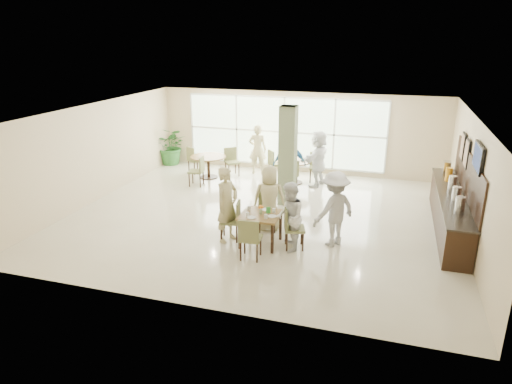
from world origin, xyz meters
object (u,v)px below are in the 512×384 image
(main_table, at_px, (261,218))
(round_table_left, at_px, (208,161))
(buffet_counter, at_px, (451,209))
(teen_left, at_px, (227,205))
(adult_b, at_px, (318,158))
(round_table_right, at_px, (294,166))
(teen_far, at_px, (269,198))
(potted_plant, at_px, (172,146))
(adult_a, at_px, (289,165))
(teen_right, at_px, (289,217))
(teen_standing, at_px, (334,209))
(adult_standing, at_px, (258,149))

(main_table, height_order, round_table_left, same)
(buffet_counter, xyz_separation_m, teen_left, (-5.05, -2.18, 0.34))
(buffet_counter, xyz_separation_m, adult_b, (-3.74, 2.59, 0.34))
(round_table_right, xyz_separation_m, teen_far, (0.25, -3.90, 0.25))
(buffet_counter, relative_size, teen_far, 2.87)
(potted_plant, height_order, adult_a, adult_a)
(buffet_counter, xyz_separation_m, teen_right, (-3.56, -2.25, 0.24))
(main_table, relative_size, buffet_counter, 0.19)
(round_table_left, distance_m, teen_standing, 6.29)
(adult_standing, bearing_deg, teen_far, 103.93)
(round_table_right, distance_m, teen_standing, 4.73)
(teen_left, relative_size, teen_standing, 1.01)
(buffet_counter, relative_size, adult_b, 2.62)
(teen_far, bearing_deg, adult_b, -110.18)
(teen_far, bearing_deg, teen_standing, 153.37)
(main_table, distance_m, teen_far, 0.91)
(round_table_right, bearing_deg, teen_standing, -66.42)
(potted_plant, xyz_separation_m, teen_left, (4.34, -5.75, 0.19))
(buffet_counter, bearing_deg, main_table, -152.91)
(teen_far, xyz_separation_m, adult_a, (-0.19, 2.98, 0.05))
(round_table_left, height_order, teen_right, teen_right)
(teen_left, distance_m, adult_b, 4.95)
(round_table_left, relative_size, buffet_counter, 0.26)
(main_table, bearing_deg, adult_standing, 107.46)
(adult_standing, bearing_deg, potted_plant, -10.41)
(main_table, distance_m, adult_standing, 5.76)
(buffet_counter, xyz_separation_m, adult_standing, (-5.97, 3.32, 0.31))
(round_table_right, xyz_separation_m, teen_standing, (1.89, -4.33, 0.30))
(adult_b, xyz_separation_m, adult_standing, (-2.23, 0.72, -0.03))
(main_table, xyz_separation_m, round_table_right, (-0.29, 4.80, -0.08))
(adult_standing, bearing_deg, buffet_counter, 144.75)
(adult_a, distance_m, adult_standing, 2.20)
(buffet_counter, bearing_deg, adult_standing, 150.96)
(main_table, bearing_deg, teen_far, 92.65)
(teen_far, relative_size, adult_b, 0.92)
(teen_far, relative_size, teen_standing, 0.93)
(buffet_counter, relative_size, teen_standing, 2.68)
(potted_plant, xyz_separation_m, adult_a, (4.92, -1.86, 0.17))
(adult_b, bearing_deg, buffet_counter, 69.74)
(teen_far, bearing_deg, adult_standing, -82.03)
(round_table_left, height_order, adult_b, adult_b)
(main_table, relative_size, adult_a, 0.52)
(main_table, height_order, round_table_right, same)
(main_table, height_order, teen_standing, teen_standing)
(round_table_right, bearing_deg, main_table, -86.56)
(teen_right, height_order, teen_standing, teen_standing)
(round_table_left, height_order, adult_standing, adult_standing)
(teen_right, height_order, adult_standing, adult_standing)
(potted_plant, bearing_deg, adult_b, -9.76)
(teen_far, bearing_deg, adult_a, -98.57)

